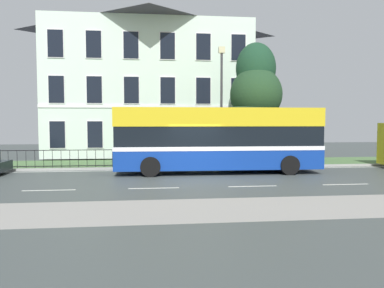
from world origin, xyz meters
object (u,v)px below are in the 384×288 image
single_decker_bus (218,139)px  litter_bin (180,154)px  georgian_townhouse (150,80)px  street_lamp_post (221,97)px  evergreen_tree (256,115)px

single_decker_bus → litter_bin: bearing=120.8°
georgian_townhouse → litter_bin: 10.62m
georgian_townhouse → street_lamp_post: bearing=-65.5°
evergreen_tree → litter_bin: (-4.81, -0.81, -2.31)m
street_lamp_post → litter_bin: size_ratio=5.77×
evergreen_tree → street_lamp_post: (-2.37, -1.00, 1.01)m
single_decker_bus → street_lamp_post: 3.70m
georgian_townhouse → litter_bin: (1.75, -9.02, -5.33)m
single_decker_bus → street_lamp_post: street_lamp_post is taller
single_decker_bus → street_lamp_post: bearing=76.5°
georgian_townhouse → street_lamp_post: georgian_townhouse is taller
georgian_townhouse → single_decker_bus: (3.47, -12.01, -4.31)m
georgian_townhouse → single_decker_bus: 13.23m
street_lamp_post → litter_bin: bearing=175.7°
single_decker_bus → litter_bin: size_ratio=8.79×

